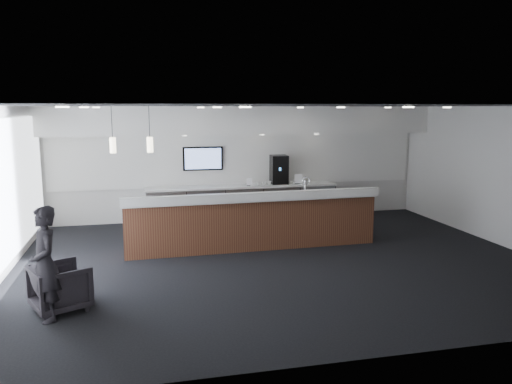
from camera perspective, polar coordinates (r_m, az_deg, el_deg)
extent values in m
plane|color=black|center=(9.90, 2.70, -7.81)|extent=(10.00, 10.00, 0.00)
cube|color=black|center=(9.45, 2.85, 9.82)|extent=(10.00, 8.00, 0.02)
cube|color=silver|center=(13.42, -1.88, 3.34)|extent=(10.00, 0.02, 3.00)
cube|color=silver|center=(11.93, 26.58, 1.54)|extent=(0.02, 8.00, 3.00)
cube|color=white|center=(12.91, -1.51, 8.21)|extent=(10.00, 0.90, 0.70)
cube|color=white|center=(13.38, -1.85, 3.75)|extent=(9.80, 0.06, 1.40)
cube|color=gray|center=(13.23, -1.55, -1.35)|extent=(5.00, 0.60, 0.90)
cube|color=white|center=(13.15, -1.56, 0.68)|extent=(5.06, 0.66, 0.05)
cylinder|color=silver|center=(12.67, -10.16, -1.78)|extent=(0.60, 0.02, 0.02)
cylinder|color=silver|center=(12.75, -5.67, -1.60)|extent=(0.60, 0.02, 0.02)
cylinder|color=silver|center=(12.92, -1.27, -1.42)|extent=(0.60, 0.02, 0.02)
cylinder|color=silver|center=(13.15, 3.00, -1.23)|extent=(0.60, 0.02, 0.02)
cylinder|color=silver|center=(13.46, 7.10, -1.04)|extent=(0.60, 0.02, 0.02)
cube|color=black|center=(13.16, -6.09, 3.82)|extent=(1.05, 0.07, 0.62)
cube|color=blue|center=(13.12, -6.06, 3.81)|extent=(0.95, 0.01, 0.54)
cylinder|color=#FFEFC6|center=(9.92, -12.01, 5.28)|extent=(0.12, 0.12, 0.30)
cylinder|color=#FFEFC6|center=(9.93, -16.07, 5.12)|extent=(0.12, 0.12, 0.30)
cube|color=#4A2418|center=(10.70, -0.46, -3.56)|extent=(5.35, 0.87, 1.05)
cube|color=white|center=(10.59, -0.46, -0.64)|extent=(5.44, 0.95, 0.06)
cube|color=white|center=(10.18, 0.09, -0.54)|extent=(5.42, 0.24, 0.18)
cylinder|color=silver|center=(11.01, 5.63, 0.61)|extent=(0.04, 0.04, 0.28)
torus|color=silver|center=(10.93, 5.75, 1.28)|extent=(0.19, 0.03, 0.19)
cube|color=black|center=(13.40, 2.63, 2.59)|extent=(0.46, 0.51, 0.76)
cube|color=silver|center=(13.19, 2.93, 0.86)|extent=(0.27, 0.12, 0.02)
cube|color=white|center=(13.05, -0.78, 1.16)|extent=(0.14, 0.07, 0.20)
cube|color=white|center=(13.41, 4.88, 1.50)|extent=(0.20, 0.06, 0.26)
imported|color=black|center=(8.02, -21.46, -10.08)|extent=(1.02, 1.01, 0.70)
imported|color=black|center=(7.60, -22.95, -7.58)|extent=(0.59, 0.70, 1.63)
imported|color=white|center=(13.43, 4.42, 1.15)|extent=(0.10, 0.10, 0.09)
imported|color=white|center=(13.39, 3.85, 1.13)|extent=(0.13, 0.13, 0.09)
imported|color=white|center=(13.35, 3.28, 1.11)|extent=(0.12, 0.12, 0.09)
imported|color=white|center=(13.31, 2.70, 1.09)|extent=(0.12, 0.12, 0.09)
imported|color=white|center=(13.28, 2.12, 1.07)|extent=(0.13, 0.13, 0.09)
imported|color=white|center=(13.24, 1.53, 1.05)|extent=(0.10, 0.10, 0.09)
imported|color=white|center=(13.21, 0.94, 1.03)|extent=(0.14, 0.14, 0.09)
imported|color=white|center=(13.17, 0.35, 1.01)|extent=(0.11, 0.11, 0.09)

